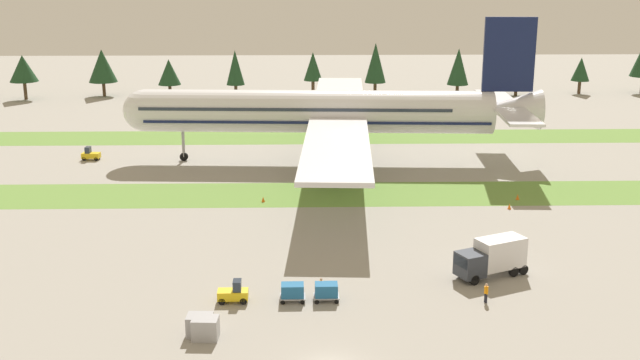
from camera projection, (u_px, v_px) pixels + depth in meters
The scene contains 16 objects.
grass_strip_near at pixel (318, 194), 98.06m from camera, with size 320.00×10.84×0.01m, color olive.
grass_strip_far at pixel (314, 137), 130.51m from camera, with size 320.00×10.84×0.01m, color olive.
airliner at pixel (330, 111), 112.24m from camera, with size 60.09×73.89×20.90m.
baggage_tug at pixel (234, 293), 66.60m from camera, with size 2.62×1.33×1.97m.
cargo_dolly_lead at pixel (293, 291), 66.74m from camera, with size 2.22×1.53×1.55m.
cargo_dolly_second at pixel (326, 291), 66.84m from camera, with size 2.22×1.53×1.55m.
catering_truck at pixel (492, 256), 71.82m from camera, with size 7.28×4.99×3.58m.
pushback_tractor at pixel (90, 155), 115.13m from camera, with size 2.67×1.44×1.97m.
ground_crew_marshaller at pixel (486, 292), 66.45m from camera, with size 0.36×0.55×1.74m.
ground_crew_loader at pixel (321, 287), 67.61m from camera, with size 0.36×0.56×1.74m.
uld_container_0 at pixel (200, 325), 60.68m from camera, with size 2.00×1.60×1.64m, color #A3A3A8.
uld_container_1 at pixel (205, 328), 60.06m from camera, with size 2.00×1.60×1.71m, color #A3A3A8.
taxiway_marker_0 at pixel (509, 206), 92.06m from camera, with size 0.44×0.44×0.67m, color orange.
taxiway_marker_1 at pixel (263, 199), 94.87m from camera, with size 0.44×0.44×0.62m, color orange.
taxiway_marker_2 at pixel (518, 197), 95.77m from camera, with size 0.44×0.44×0.69m, color orange.
distant_tree_line at pixel (311, 66), 169.67m from camera, with size 187.00×11.14×12.25m.
Camera 1 is at (-1.93, -50.19, 27.90)m, focal length 43.81 mm.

